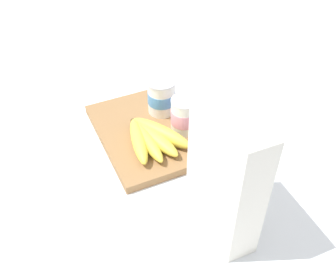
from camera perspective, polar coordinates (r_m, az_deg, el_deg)
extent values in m
plane|color=white|center=(1.03, -2.46, 0.70)|extent=(2.40, 2.40, 0.00)
cube|color=olive|center=(1.03, -2.47, 1.14)|extent=(0.32, 0.25, 0.02)
cube|color=white|center=(0.75, 8.05, -4.60)|extent=(0.19, 0.07, 0.29)
cylinder|color=white|center=(1.05, -0.92, 6.12)|extent=(0.07, 0.07, 0.09)
cylinder|color=#5193D1|center=(1.05, -0.92, 6.12)|extent=(0.07, 0.07, 0.03)
cylinder|color=silver|center=(1.02, -0.95, 8.28)|extent=(0.08, 0.08, 0.00)
cylinder|color=white|center=(0.99, 2.29, 3.44)|extent=(0.06, 0.06, 0.09)
cylinder|color=pink|center=(0.99, 2.29, 3.44)|extent=(0.07, 0.07, 0.04)
cylinder|color=silver|center=(0.96, 2.37, 5.54)|extent=(0.07, 0.07, 0.00)
ellipsoid|color=yellow|center=(0.96, -4.16, -0.11)|extent=(0.16, 0.06, 0.04)
ellipsoid|color=yellow|center=(0.96, -3.00, -0.03)|extent=(0.17, 0.04, 0.03)
ellipsoid|color=yellow|center=(0.97, -1.93, 0.36)|extent=(0.17, 0.08, 0.03)
ellipsoid|color=yellow|center=(0.98, -1.01, 1.03)|extent=(0.17, 0.12, 0.04)
cylinder|color=brown|center=(1.03, -4.89, 2.42)|extent=(0.01, 0.01, 0.02)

